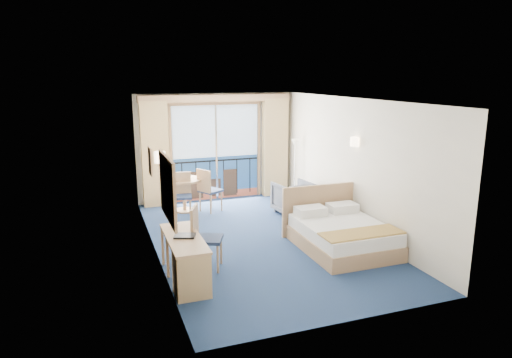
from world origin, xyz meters
name	(u,v)px	position (x,y,z in m)	size (l,w,h in m)	color
floor	(260,239)	(0.00, 0.00, 0.00)	(6.50, 6.50, 0.00)	navy
room_walls	(260,149)	(0.00, 0.00, 1.78)	(4.04, 6.54, 2.72)	white
balcony_door	(216,155)	(-0.01, 3.22, 1.14)	(2.36, 0.03, 2.52)	navy
curtain_left	(155,154)	(-1.55, 3.07, 1.28)	(0.65, 0.22, 2.55)	tan
curtain_right	(275,148)	(1.55, 3.07, 1.28)	(0.65, 0.22, 2.55)	tan
pelmet	(216,98)	(0.00, 3.10, 2.58)	(3.80, 0.25, 0.18)	tan
mirror	(168,188)	(-1.97, -1.50, 1.55)	(0.05, 1.25, 0.95)	tan
wall_print	(150,161)	(-1.97, 0.45, 1.60)	(0.04, 0.42, 0.52)	tan
sconce_left	(160,157)	(-1.94, -0.60, 1.85)	(0.18, 0.18, 0.18)	beige
sconce_right	(355,142)	(1.94, -0.15, 1.85)	(0.18, 0.18, 0.18)	beige
bed	(341,234)	(1.25, -0.94, 0.28)	(1.60, 1.90, 1.01)	tan
nightstand	(336,213)	(1.75, 0.15, 0.30)	(0.46, 0.44, 0.60)	tan
phone	(334,198)	(1.70, 0.14, 0.64)	(0.17, 0.13, 0.08)	white
armchair	(294,198)	(1.32, 1.34, 0.37)	(0.80, 0.82, 0.75)	#424751
floor_lamp	(295,154)	(1.80, 2.36, 1.19)	(0.22, 0.22, 1.57)	silver
desk	(190,266)	(-1.73, -1.71, 0.39)	(0.52, 1.52, 0.71)	tan
desk_chair	(202,234)	(-1.36, -0.95, 0.60)	(0.61, 0.60, 1.06)	#202D4C
folder	(185,236)	(-1.71, -1.29, 0.73)	(0.32, 0.24, 0.03)	black
desk_lamp	(173,206)	(-1.78, -0.71, 1.05)	(0.12, 0.12, 0.46)	silver
round_table	(184,187)	(-1.01, 2.39, 0.59)	(0.86, 0.86, 0.78)	tan
table_chair_a	(208,188)	(-0.51, 2.13, 0.58)	(0.61, 0.60, 1.03)	#202D4C
table_chair_b	(182,192)	(-1.14, 2.01, 0.56)	(0.50, 0.51, 1.00)	#202D4C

